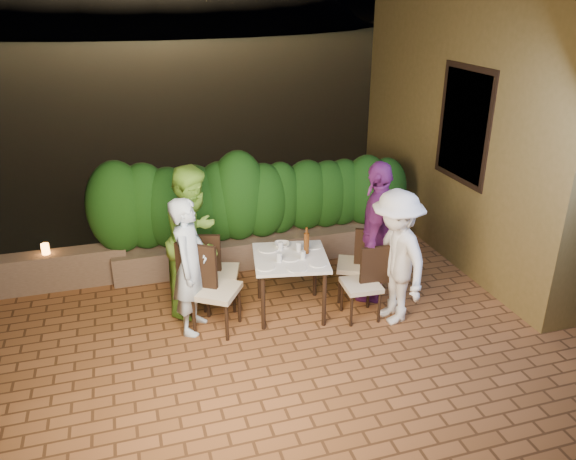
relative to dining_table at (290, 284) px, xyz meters
name	(u,v)px	position (x,y,z in m)	size (l,w,h in m)	color
ground	(297,352)	(-0.17, -0.82, -0.40)	(400.00, 400.00, 0.00)	black
terrace_floor	(284,332)	(-0.17, -0.32, -0.45)	(7.00, 6.00, 0.15)	brown
building_wall	(499,79)	(3.43, 1.18, 2.12)	(1.60, 5.00, 5.00)	olive
window_pane	(466,125)	(2.65, 0.68, 1.62)	(0.08, 1.00, 1.40)	black
window_frame	(465,125)	(2.64, 0.68, 1.62)	(0.06, 1.15, 1.55)	black
planter	(262,247)	(0.03, 1.48, -0.17)	(4.20, 0.55, 0.40)	brown
hedge	(261,199)	(0.03, 1.48, 0.57)	(4.00, 0.70, 1.10)	#174312
parapet	(41,272)	(-2.97, 1.48, -0.12)	(2.20, 0.30, 0.50)	brown
hill	(147,65)	(1.83, 59.18, -4.38)	(52.00, 40.00, 22.00)	black
dining_table	(290,284)	(0.00, 0.00, 0.00)	(0.86, 0.86, 0.75)	white
plate_nw	(265,267)	(-0.36, -0.19, 0.38)	(0.21, 0.21, 0.01)	white
plate_sw	(268,249)	(-0.20, 0.27, 0.38)	(0.25, 0.25, 0.01)	white
plate_ne	(318,264)	(0.24, -0.29, 0.38)	(0.20, 0.20, 0.01)	white
plate_se	(313,246)	(0.35, 0.20, 0.38)	(0.22, 0.22, 0.01)	white
plate_centre	(290,257)	(-0.02, -0.04, 0.38)	(0.24, 0.24, 0.01)	white
plate_front	(297,268)	(-0.03, -0.33, 0.38)	(0.22, 0.22, 0.01)	white
glass_nw	(279,257)	(-0.16, -0.09, 0.43)	(0.06, 0.06, 0.11)	silver
glass_sw	(280,246)	(-0.06, 0.21, 0.43)	(0.06, 0.06, 0.10)	silver
glass_ne	(303,255)	(0.12, -0.11, 0.43)	(0.06, 0.06, 0.10)	silver
glass_se	(299,247)	(0.14, 0.11, 0.43)	(0.07, 0.07, 0.11)	silver
beer_bottle	(306,240)	(0.21, 0.03, 0.54)	(0.06, 0.06, 0.33)	#552C0E
bowl	(282,245)	(-0.02, 0.30, 0.40)	(0.19, 0.19, 0.05)	white
chair_left_front	(216,289)	(-0.93, -0.12, 0.15)	(0.49, 0.49, 1.05)	black
chair_left_back	(220,271)	(-0.78, 0.40, 0.10)	(0.44, 0.44, 0.96)	black
chair_right_front	(361,283)	(0.77, -0.36, 0.08)	(0.42, 0.42, 0.92)	black
chair_right_back	(355,264)	(0.89, 0.10, 0.10)	(0.44, 0.44, 0.96)	black
diner_blue	(190,266)	(-1.19, -0.03, 0.44)	(0.59, 0.39, 1.62)	#C3DEFB
diner_green	(195,239)	(-1.05, 0.45, 0.54)	(0.89, 0.69, 1.83)	#82C83E
diner_white	(395,257)	(1.11, -0.51, 0.44)	(1.06, 0.61, 1.63)	white
diner_purple	(377,232)	(1.14, 0.06, 0.53)	(1.06, 0.44, 1.81)	#76297D
parapet_lamp	(45,249)	(-2.86, 1.48, 0.20)	(0.10, 0.10, 0.14)	orange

